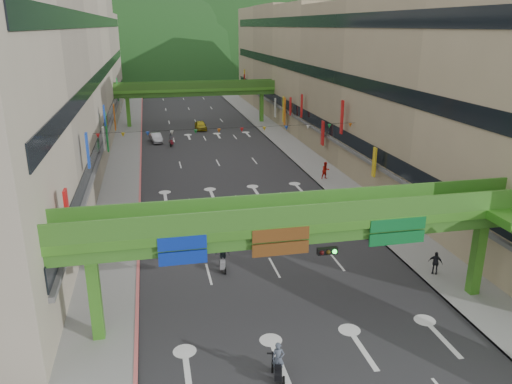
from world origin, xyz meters
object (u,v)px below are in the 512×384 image
(scooter_rider_near, at_px, (278,363))
(pedestrian_red, at_px, (326,172))
(car_yellow, at_px, (201,125))
(car_silver, at_px, (156,138))
(overpass_near, at_px, (323,234))
(scooter_rider_mid, at_px, (238,209))

(scooter_rider_near, xyz_separation_m, pedestrian_red, (12.86, 29.63, 0.03))
(car_yellow, bearing_deg, scooter_rider_near, -93.99)
(car_silver, relative_size, car_yellow, 0.97)
(overpass_near, bearing_deg, pedestrian_red, 69.69)
(scooter_rider_near, distance_m, car_yellow, 59.54)
(scooter_rider_near, relative_size, car_silver, 0.49)
(overpass_near, bearing_deg, scooter_rider_near, -128.75)
(scooter_rider_near, height_order, scooter_rider_mid, scooter_rider_near)
(overpass_near, height_order, car_yellow, overpass_near)
(scooter_rider_mid, xyz_separation_m, car_silver, (-6.13, 31.68, -0.32))
(scooter_rider_mid, height_order, car_yellow, scooter_rider_mid)
(car_yellow, xyz_separation_m, pedestrian_red, (10.16, -29.85, 0.22))
(overpass_near, relative_size, scooter_rider_near, 14.49)
(scooter_rider_mid, xyz_separation_m, car_yellow, (0.98, 39.25, -0.27))
(scooter_rider_mid, distance_m, car_silver, 32.27)
(scooter_rider_mid, relative_size, car_silver, 0.48)
(overpass_near, relative_size, scooter_rider_mid, 14.69)
(pedestrian_red, bearing_deg, scooter_rider_near, -121.87)
(overpass_near, height_order, scooter_rider_near, overpass_near)
(car_yellow, bearing_deg, scooter_rider_mid, -92.83)
(scooter_rider_near, bearing_deg, car_silver, 94.87)
(scooter_rider_near, distance_m, car_silver, 52.09)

